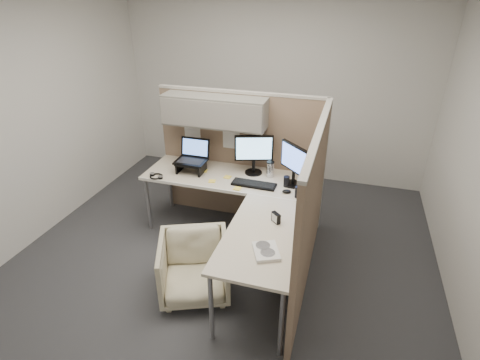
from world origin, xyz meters
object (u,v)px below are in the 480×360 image
(office_chair, at_px, (194,265))
(keyboard, at_px, (254,184))
(desk, at_px, (239,199))
(monitor_left, at_px, (254,151))

(office_chair, xyz_separation_m, keyboard, (0.32, 0.98, 0.41))
(desk, height_order, keyboard, keyboard)
(keyboard, bearing_deg, office_chair, -106.40)
(keyboard, bearing_deg, desk, -107.19)
(office_chair, xyz_separation_m, monitor_left, (0.23, 1.27, 0.68))
(office_chair, relative_size, keyboard, 1.35)
(office_chair, bearing_deg, monitor_left, 56.90)
(monitor_left, bearing_deg, desk, -108.67)
(desk, bearing_deg, office_chair, -107.55)
(desk, distance_m, keyboard, 0.29)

